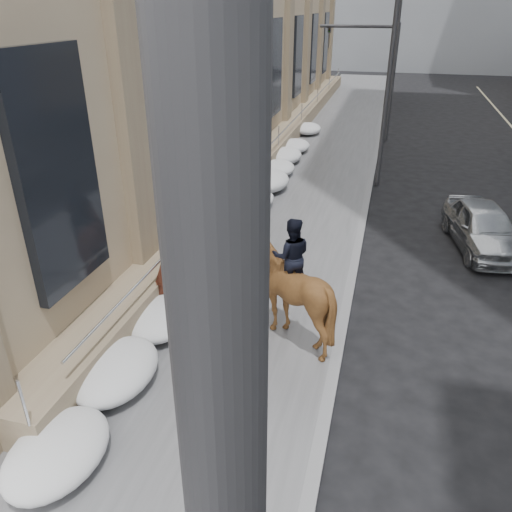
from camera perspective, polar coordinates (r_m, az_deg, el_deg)
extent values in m
plane|color=black|center=(10.08, -7.87, -16.21)|extent=(140.00, 140.00, 0.00)
cube|color=#4E4E51|center=(18.29, 3.93, 5.05)|extent=(5.00, 80.00, 0.12)
cube|color=slate|center=(18.03, 12.14, 4.15)|extent=(0.24, 80.00, 0.12)
cube|color=#7D6750|center=(27.97, 3.48, 13.62)|extent=(1.10, 44.00, 0.90)
cylinder|color=silver|center=(27.70, 4.47, 15.36)|extent=(0.06, 42.00, 0.06)
cube|color=black|center=(20.74, -1.72, 18.99)|extent=(0.20, 2.20, 4.50)
cylinder|color=#2D2D30|center=(20.89, 14.84, 18.23)|extent=(0.18, 0.18, 8.00)
cylinder|color=#2D2D30|center=(40.79, 15.69, 21.99)|extent=(0.18, 0.18, 8.00)
cylinder|color=#2D2D30|center=(28.95, 15.27, 18.37)|extent=(0.20, 0.20, 6.00)
cylinder|color=#2D2D30|center=(28.79, 11.66, 24.32)|extent=(4.00, 0.16, 0.16)
imported|color=black|center=(28.96, 8.35, 23.57)|extent=(0.18, 0.22, 1.10)
ellipsoid|color=silver|center=(10.33, -15.68, -12.49)|extent=(1.50, 2.10, 0.68)
ellipsoid|color=silver|center=(13.25, -7.15, -2.05)|extent=(1.60, 2.20, 0.72)
ellipsoid|color=silver|center=(16.69, -2.46, 4.29)|extent=(1.40, 2.00, 0.64)
ellipsoid|color=silver|center=(20.25, 1.31, 8.61)|extent=(1.70, 2.30, 0.76)
ellipsoid|color=silver|center=(24.02, 3.39, 11.40)|extent=(1.50, 2.10, 0.66)
imported|color=#57281A|center=(12.43, -5.99, -0.14)|extent=(2.16, 2.88, 2.22)
imported|color=black|center=(12.22, -5.92, 3.49)|extent=(0.74, 0.63, 1.72)
imported|color=#492D15|center=(10.88, 3.79, -4.01)|extent=(2.31, 2.47, 2.29)
imported|color=black|center=(10.63, 4.07, 0.05)|extent=(0.97, 0.84, 1.72)
imported|color=black|center=(10.07, -3.60, -8.44)|extent=(1.16, 0.86, 1.82)
imported|color=#9EA2A5|center=(16.89, 24.52, 3.05)|extent=(2.39, 4.39, 1.42)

